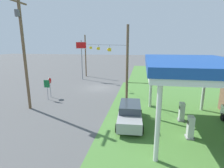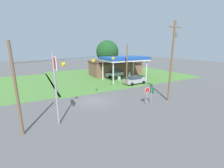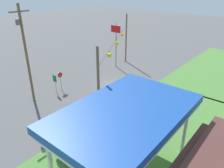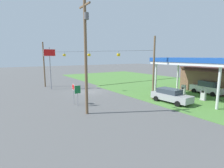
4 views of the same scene
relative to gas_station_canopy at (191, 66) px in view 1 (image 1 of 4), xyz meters
The scene contains 11 objects.
ground_plane 16.11m from the gas_station_canopy, 139.60° to the right, with size 160.00×160.00×0.00m, color #565656.
grass_verge_opposite_corner 28.75m from the gas_station_canopy, 167.61° to the left, with size 24.00×24.00×0.04m, color #4C7F38.
gas_station_canopy is the anchor object (origin of this frame).
fuel_pump_near 4.47m from the gas_station_canopy, behind, with size 0.71×0.56×1.67m.
fuel_pump_far 4.47m from the gas_station_canopy, ahead, with size 0.71×0.56×1.67m.
car_at_pumps_front 6.01m from the gas_station_canopy, 92.34° to the right, with size 5.08×2.30×1.73m.
stop_sign_roadside 16.26m from the gas_station_canopy, 111.93° to the right, with size 0.80×0.08×2.50m.
stop_sign_overhead 22.70m from the gas_station_canopy, 139.95° to the right, with size 0.22×2.00×7.22m.
route_sign 15.83m from the gas_station_canopy, 108.82° to the right, with size 0.10×0.70×2.40m.
utility_pole_main 15.09m from the gas_station_canopy, 97.20° to the right, with size 2.20×0.44×11.12m.
signal_span_gantry 15.33m from the gas_station_canopy, 139.57° to the right, with size 18.20×10.24×8.29m.
Camera 1 is at (25.24, 6.40, 6.62)m, focal length 28.00 mm.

